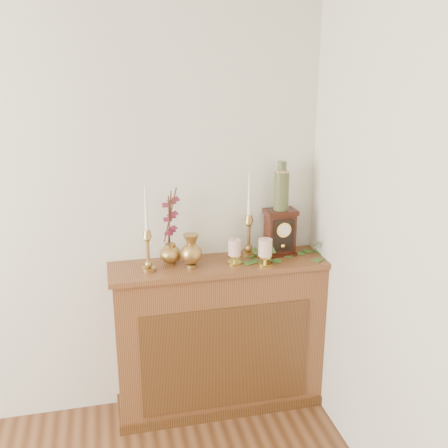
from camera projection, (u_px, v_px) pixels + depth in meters
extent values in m
cube|color=brown|center=(220.00, 338.00, 3.08)|extent=(1.20, 0.30, 0.90)
cube|color=#553718|center=(226.00, 358.00, 2.96)|extent=(0.96, 0.01, 0.63)
cube|color=brown|center=(220.00, 265.00, 2.94)|extent=(1.24, 0.34, 0.03)
cube|color=#553718|center=(220.00, 399.00, 3.21)|extent=(1.23, 0.33, 0.06)
cylinder|color=tan|center=(149.00, 269.00, 2.82)|extent=(0.08, 0.08, 0.02)
sphere|color=tan|center=(148.00, 264.00, 2.81)|extent=(0.04, 0.04, 0.04)
cylinder|color=tan|center=(148.00, 252.00, 2.79)|extent=(0.02, 0.02, 0.14)
sphere|color=tan|center=(147.00, 239.00, 2.77)|extent=(0.04, 0.04, 0.04)
cone|color=tan|center=(147.00, 234.00, 2.76)|extent=(0.05, 0.05, 0.04)
cone|color=white|center=(146.00, 208.00, 2.72)|extent=(0.02, 0.02, 0.25)
cylinder|color=tan|center=(248.00, 253.00, 3.05)|extent=(0.08, 0.08, 0.02)
sphere|color=tan|center=(248.00, 248.00, 3.04)|extent=(0.05, 0.05, 0.05)
cylinder|color=tan|center=(249.00, 236.00, 3.02)|extent=(0.02, 0.02, 0.14)
sphere|color=tan|center=(249.00, 224.00, 3.00)|extent=(0.04, 0.04, 0.04)
cone|color=tan|center=(249.00, 218.00, 2.99)|extent=(0.05, 0.05, 0.04)
cone|color=white|center=(249.00, 194.00, 2.94)|extent=(0.02, 0.02, 0.26)
cylinder|color=tan|center=(192.00, 266.00, 2.86)|extent=(0.06, 0.06, 0.02)
sphere|color=tan|center=(191.00, 254.00, 2.84)|extent=(0.12, 0.12, 0.12)
cone|color=tan|center=(191.00, 240.00, 2.82)|extent=(0.09, 0.09, 0.06)
cylinder|color=tan|center=(171.00, 263.00, 2.92)|extent=(0.05, 0.05, 0.01)
ellipsoid|color=tan|center=(171.00, 254.00, 2.90)|extent=(0.12, 0.12, 0.10)
cylinder|color=tan|center=(170.00, 246.00, 2.89)|extent=(0.06, 0.06, 0.02)
cylinder|color=#472819|center=(169.00, 220.00, 2.85)|extent=(0.02, 0.08, 0.28)
cylinder|color=#472819|center=(170.00, 218.00, 2.85)|extent=(0.03, 0.06, 0.31)
cylinder|color=#472819|center=(170.00, 215.00, 2.84)|extent=(0.07, 0.09, 0.33)
cylinder|color=gold|center=(235.00, 263.00, 2.91)|extent=(0.08, 0.08, 0.01)
cylinder|color=gold|center=(235.00, 259.00, 2.91)|extent=(0.02, 0.02, 0.04)
cylinder|color=gold|center=(235.00, 255.00, 2.90)|extent=(0.07, 0.07, 0.01)
cylinder|color=#FFE6C7|center=(235.00, 247.00, 2.89)|extent=(0.07, 0.07, 0.09)
cylinder|color=#472819|center=(235.00, 239.00, 2.87)|extent=(0.00, 0.00, 0.01)
cylinder|color=gold|center=(265.00, 264.00, 2.90)|extent=(0.08, 0.08, 0.01)
cylinder|color=gold|center=(265.00, 260.00, 2.89)|extent=(0.02, 0.02, 0.04)
cylinder|color=gold|center=(265.00, 256.00, 2.88)|extent=(0.08, 0.08, 0.01)
cylinder|color=#FFE6C7|center=(265.00, 247.00, 2.87)|extent=(0.07, 0.07, 0.09)
cylinder|color=#472819|center=(265.00, 238.00, 2.85)|extent=(0.00, 0.00, 0.01)
cube|color=#375E24|center=(298.00, 260.00, 2.96)|extent=(0.06, 0.05, 0.00)
cube|color=#375E24|center=(308.00, 260.00, 2.96)|extent=(0.07, 0.07, 0.00)
cube|color=#375E24|center=(286.00, 253.00, 3.08)|extent=(0.07, 0.07, 0.00)
cube|color=#375E24|center=(288.00, 258.00, 2.99)|extent=(0.06, 0.06, 0.00)
cube|color=#375E24|center=(274.00, 258.00, 2.99)|extent=(0.06, 0.05, 0.00)
cube|color=#375E24|center=(289.00, 255.00, 3.03)|extent=(0.07, 0.07, 0.00)
cube|color=#375E24|center=(325.00, 254.00, 3.05)|extent=(0.07, 0.06, 0.00)
cube|color=#375E24|center=(317.00, 251.00, 3.10)|extent=(0.07, 0.07, 0.00)
cube|color=#375E24|center=(310.00, 261.00, 2.95)|extent=(0.06, 0.07, 0.00)
cube|color=#375E24|center=(304.00, 258.00, 2.98)|extent=(0.07, 0.06, 0.00)
cube|color=#375E24|center=(253.00, 262.00, 2.93)|extent=(0.07, 0.07, 0.00)
cube|color=#375E24|center=(305.00, 256.00, 3.02)|extent=(0.06, 0.07, 0.00)
cube|color=#375E24|center=(284.00, 257.00, 3.01)|extent=(0.07, 0.07, 0.00)
cube|color=#375E24|center=(256.00, 251.00, 2.95)|extent=(0.05, 0.06, 0.03)
cube|color=#375E24|center=(271.00, 250.00, 2.90)|extent=(0.06, 0.06, 0.03)
cube|color=#375E24|center=(316.00, 245.00, 3.02)|extent=(0.05, 0.06, 0.03)
cube|color=#34120A|center=(279.00, 252.00, 3.06)|extent=(0.18, 0.13, 0.02)
cube|color=#34120A|center=(280.00, 234.00, 3.03)|extent=(0.17, 0.11, 0.23)
cube|color=#34120A|center=(281.00, 212.00, 2.99)|extent=(0.18, 0.13, 0.03)
cube|color=black|center=(283.00, 236.00, 2.98)|extent=(0.13, 0.01, 0.19)
cylinder|color=#F6BD48|center=(284.00, 230.00, 2.96)|extent=(0.09, 0.01, 0.09)
cylinder|color=silver|center=(284.00, 230.00, 2.96)|extent=(0.06, 0.01, 0.06)
sphere|color=#F6BD48|center=(283.00, 246.00, 3.00)|extent=(0.03, 0.03, 0.03)
cylinder|color=#1B362B|center=(281.00, 191.00, 2.95)|extent=(0.09, 0.09, 0.22)
cylinder|color=#1B362B|center=(282.00, 168.00, 2.91)|extent=(0.05, 0.05, 0.07)
cylinder|color=tan|center=(282.00, 172.00, 2.92)|extent=(0.06, 0.06, 0.02)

